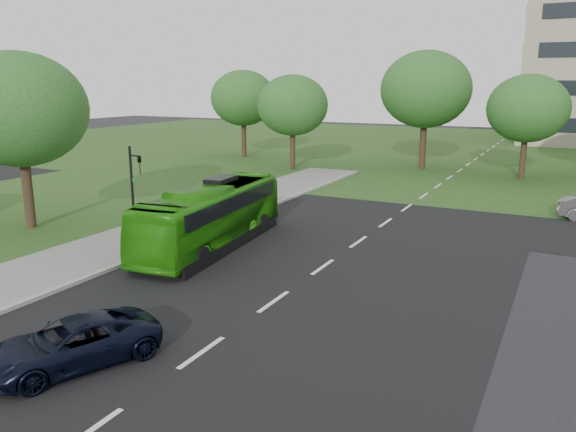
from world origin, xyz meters
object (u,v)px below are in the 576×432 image
Objects in this scene: tree_park_f at (243,98)px; suv at (73,343)px; tree_park_b at (426,90)px; tree_park_a at (293,105)px; tree_side_near at (19,110)px; tree_park_c at (528,109)px; traffic_light at (134,185)px; bus at (212,216)px.

tree_park_f is 1.93× the size of suv.
tree_park_a is at bearing -151.64° from tree_park_b.
tree_park_f is at bearing 100.02° from tree_side_near.
tree_park_a is at bearing -170.02° from tree_park_c.
tree_park_f reaches higher than tree_park_c.
tree_park_c is 33.35m from tree_side_near.
tree_park_b is 1.25× the size of tree_park_c.
traffic_light is at bearing -119.19° from tree_park_c.
tree_park_c is 1.79× the size of suv.
tree_side_near is 1.99× the size of suv.
suv is at bearing -35.21° from tree_side_near.
traffic_light is at bearing -102.86° from tree_park_b.
tree_park_f is at bearing 139.93° from suv.
tree_park_b is 38.08m from suv.
bus is 4.06m from traffic_light.
tree_park_a is 17.78m from tree_park_c.
tree_park_c is at bearing 52.47° from tree_side_near.
tree_side_near is (5.02, -28.40, 0.16)m from tree_park_f.
tree_park_b is 28.61m from traffic_light.
tree_park_b is 31.08m from tree_side_near.
tree_park_f is 29.81m from traffic_light.
tree_park_b is at bearing 115.23° from suv.
tree_park_b is 1.17× the size of tree_park_f.
tree_side_near is at bearing 169.18° from suv.
traffic_light is at bearing -179.04° from bus.
tree_side_near reaches higher than traffic_light.
tree_park_b is (9.54, 5.15, 1.26)m from tree_park_a.
tree_park_c is 29.39m from traffic_light.
suv is (0.56, -37.62, -5.90)m from tree_park_b.
suv is at bearing -32.92° from traffic_light.
suv is (-7.40, -35.55, -4.61)m from tree_park_c.
bus is at bearing 29.75° from traffic_light.
tree_park_c is 36.60m from suv.
tree_side_near is at bearing -79.98° from tree_park_f.
tree_park_c is 0.78× the size of bus.
tree_park_f is 0.97× the size of tree_side_near.
tree_park_f reaches higher than tree_park_a.
tree_park_a reaches higher than bus.
traffic_light reaches higher than bus.
tree_park_f is 31.16m from bus.
tree_park_a is 1.00× the size of tree_park_c.
bus is at bearing 130.35° from suv.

